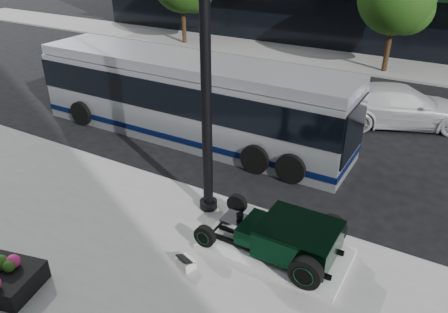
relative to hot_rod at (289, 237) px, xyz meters
The scene contains 8 objects.
ground 4.30m from the hot_rod, 124.40° to the left, with size 120.00×120.00×0.00m, color black.
sidewalk_far 17.68m from the hot_rod, 97.80° to the left, with size 70.00×4.00×0.12m, color gray.
display_plinth 0.60m from the hot_rod, behind, with size 3.40×1.80×0.15m, color silver.
hot_rod is the anchor object (origin of this frame).
info_plaque 2.42m from the hot_rod, 141.25° to the right, with size 0.48×0.41×0.31m.
lamppost 4.44m from the hot_rod, 163.63° to the left, with size 0.48×0.48×8.73m.
transit_bus 7.58m from the hot_rod, 141.76° to the left, with size 12.12×2.88×2.92m.
white_sedan 9.65m from the hot_rod, 86.53° to the left, with size 2.19×5.40×1.57m, color white.
Camera 1 is at (5.10, -11.10, 6.93)m, focal length 35.00 mm.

